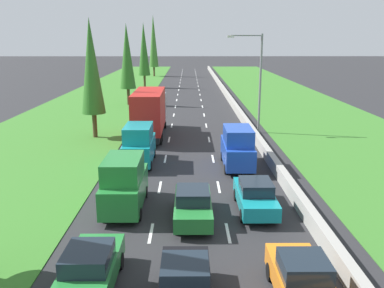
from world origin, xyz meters
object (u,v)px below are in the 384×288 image
object	(u,v)px
green_van_left_lane	(124,183)
blue_van_right_lane	(237,148)
poplar_tree_third	(127,57)
poplar_tree_fifth	(153,41)
orange_hatchback_right_lane	(301,279)
black_hatchback_centre_lane	(185,283)
green_sedan_centre_lane	(193,205)
teal_sedan_right_lane	(255,196)
poplar_tree_second	(91,67)
poplar_tree_fourth	(144,49)
teal_van_left_lane	(139,145)
street_light_mast	(257,76)
red_box_truck_left_lane	(150,112)
green_sedan_left_lane	(90,270)

from	to	relation	value
green_van_left_lane	blue_van_right_lane	size ratio (longest dim) A/B	1.00
poplar_tree_third	poplar_tree_fifth	xyz separation A→B (m)	(-0.09, 43.20, 1.71)
orange_hatchback_right_lane	black_hatchback_centre_lane	xyz separation A→B (m)	(-3.86, -0.22, 0.00)
poplar_tree_third	green_sedan_centre_lane	bearing A→B (deg)	-77.29
teal_sedan_right_lane	blue_van_right_lane	size ratio (longest dim) A/B	0.92
green_sedan_centre_lane	poplar_tree_second	xyz separation A→B (m)	(-8.54, 17.51, 5.41)
green_sedan_centre_lane	orange_hatchback_right_lane	bearing A→B (deg)	-61.24
poplar_tree_third	poplar_tree_fifth	bearing A→B (deg)	90.12
poplar_tree_fourth	green_sedan_centre_lane	bearing A→B (deg)	-81.83
teal_van_left_lane	poplar_tree_second	world-z (taller)	poplar_tree_second
orange_hatchback_right_lane	poplar_tree_second	world-z (taller)	poplar_tree_second
street_light_mast	red_box_truck_left_lane	bearing A→B (deg)	-171.83
green_sedan_left_lane	poplar_tree_fourth	size ratio (longest dim) A/B	0.40
orange_hatchback_right_lane	green_sedan_left_lane	world-z (taller)	orange_hatchback_right_lane
poplar_tree_fifth	poplar_tree_fourth	bearing A→B (deg)	-89.57
black_hatchback_centre_lane	street_light_mast	bearing A→B (deg)	76.34
teal_van_left_lane	green_sedan_centre_lane	bearing A→B (deg)	-68.67
street_light_mast	poplar_tree_fourth	bearing A→B (deg)	110.82
red_box_truck_left_lane	teal_van_left_lane	bearing A→B (deg)	-90.03
green_sedan_left_lane	black_hatchback_centre_lane	xyz separation A→B (m)	(3.31, -0.86, 0.02)
teal_sedan_right_lane	blue_van_right_lane	xyz separation A→B (m)	(-0.08, 7.41, 0.59)
green_van_left_lane	teal_sedan_right_lane	size ratio (longest dim) A/B	1.09
poplar_tree_fourth	poplar_tree_fifth	size ratio (longest dim) A/B	0.82
green_van_left_lane	poplar_tree_third	xyz separation A→B (m)	(-4.70, 34.89, 4.91)
poplar_tree_third	poplar_tree_fourth	size ratio (longest dim) A/B	0.93
green_sedan_left_lane	green_van_left_lane	distance (m)	7.22
orange_hatchback_right_lane	red_box_truck_left_lane	bearing A→B (deg)	106.43
teal_van_left_lane	poplar_tree_second	xyz separation A→B (m)	(-4.88, 8.14, 4.82)
red_box_truck_left_lane	poplar_tree_second	size ratio (longest dim) A/B	0.91
green_sedan_centre_lane	poplar_tree_third	world-z (taller)	poplar_tree_third
poplar_tree_fifth	red_box_truck_left_lane	bearing A→B (deg)	-85.71
poplar_tree_second	poplar_tree_fifth	distance (m)	62.00
poplar_tree_second	black_hatchback_centre_lane	bearing A→B (deg)	-71.22
poplar_tree_fifth	orange_hatchback_right_lane	bearing A→B (deg)	-82.18
orange_hatchback_right_lane	teal_sedan_right_lane	xyz separation A→B (m)	(-0.35, 7.56, -0.02)
teal_van_left_lane	poplar_tree_fifth	size ratio (longest dim) A/B	0.35
green_van_left_lane	green_sedan_centre_lane	xyz separation A→B (m)	(3.49, -1.40, -0.59)
blue_van_right_lane	poplar_tree_fifth	world-z (taller)	poplar_tree_fifth
green_sedan_centre_lane	poplar_tree_second	distance (m)	20.22
teal_sedan_right_lane	poplar_tree_second	world-z (taller)	poplar_tree_second
orange_hatchback_right_lane	poplar_tree_fifth	distance (m)	87.03
red_box_truck_left_lane	green_sedan_centre_lane	bearing A→B (deg)	-78.48
poplar_tree_second	street_light_mast	world-z (taller)	poplar_tree_second
poplar_tree_second	street_light_mast	size ratio (longest dim) A/B	1.15
teal_van_left_lane	poplar_tree_third	xyz separation A→B (m)	(-4.52, 26.91, 4.91)
green_sedan_left_lane	teal_van_left_lane	bearing A→B (deg)	90.09
orange_hatchback_right_lane	black_hatchback_centre_lane	size ratio (longest dim) A/B	1.00
poplar_tree_fourth	poplar_tree_third	bearing A→B (deg)	-90.25
blue_van_right_lane	poplar_tree_second	world-z (taller)	poplar_tree_second
teal_sedan_right_lane	green_sedan_left_lane	bearing A→B (deg)	-134.61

